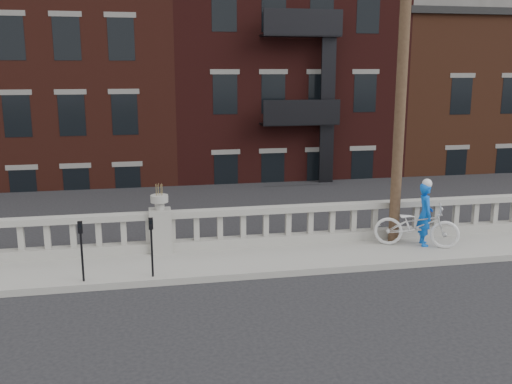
# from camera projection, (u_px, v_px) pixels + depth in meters

# --- Properties ---
(ground) EXTENTS (120.00, 120.00, 0.00)m
(ground) POSITION_uv_depth(u_px,v_px,m) (169.00, 322.00, 10.84)
(ground) COLOR black
(ground) RESTS_ON ground
(sidewalk) EXTENTS (32.00, 2.20, 0.15)m
(sidewalk) POSITION_uv_depth(u_px,v_px,m) (163.00, 266.00, 13.69)
(sidewalk) COLOR gray
(sidewalk) RESTS_ON ground
(balustrade) EXTENTS (28.00, 0.34, 1.03)m
(balustrade) POSITION_uv_depth(u_px,v_px,m) (161.00, 233.00, 14.48)
(balustrade) COLOR gray
(balustrade) RESTS_ON sidewalk
(planter_pedestal) EXTENTS (0.55, 0.55, 1.76)m
(planter_pedestal) POSITION_uv_depth(u_px,v_px,m) (160.00, 225.00, 14.44)
(planter_pedestal) COLOR gray
(planter_pedestal) RESTS_ON sidewalk
(lower_level) EXTENTS (80.00, 44.00, 20.80)m
(lower_level) POSITION_uv_depth(u_px,v_px,m) (158.00, 106.00, 32.47)
(lower_level) COLOR #605E59
(lower_level) RESTS_ON ground
(utility_pole) EXTENTS (1.60, 0.28, 10.00)m
(utility_pole) POSITION_uv_depth(u_px,v_px,m) (403.00, 48.00, 14.36)
(utility_pole) COLOR #422D1E
(utility_pole) RESTS_ON sidewalk
(parking_meter_c) EXTENTS (0.10, 0.09, 1.36)m
(parking_meter_c) POSITION_uv_depth(u_px,v_px,m) (81.00, 244.00, 12.35)
(parking_meter_c) COLOR black
(parking_meter_c) RESTS_ON sidewalk
(parking_meter_d) EXTENTS (0.10, 0.09, 1.36)m
(parking_meter_d) POSITION_uv_depth(u_px,v_px,m) (151.00, 240.00, 12.64)
(parking_meter_d) COLOR black
(parking_meter_d) RESTS_ON sidewalk
(bicycle) EXTENTS (2.29, 1.59, 1.14)m
(bicycle) POSITION_uv_depth(u_px,v_px,m) (417.00, 225.00, 14.88)
(bicycle) COLOR silver
(bicycle) RESTS_ON sidewalk
(cyclist) EXTENTS (0.53, 0.68, 1.67)m
(cyclist) POSITION_uv_depth(u_px,v_px,m) (425.00, 214.00, 14.95)
(cyclist) COLOR blue
(cyclist) RESTS_ON sidewalk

